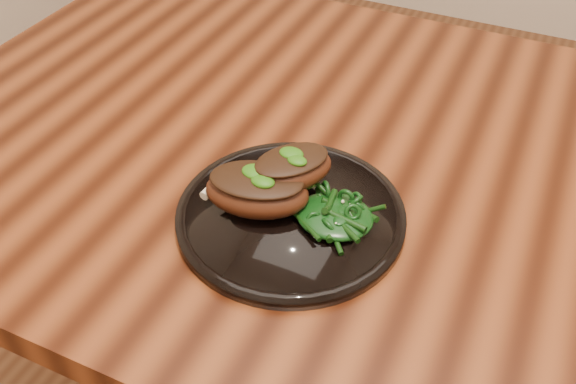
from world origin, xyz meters
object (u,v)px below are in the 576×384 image
object	(u,v)px
desk	(488,241)
greens_heap	(335,212)
lamb_chop_front	(256,189)
plate	(291,215)

from	to	relation	value
desk	greens_heap	bearing A→B (deg)	-137.35
lamb_chop_front	greens_heap	distance (m)	0.09
plate	greens_heap	world-z (taller)	greens_heap
lamb_chop_front	desk	bearing A→B (deg)	32.90
desk	lamb_chop_front	bearing A→B (deg)	-147.10
plate	greens_heap	size ratio (longest dim) A/B	2.99
desk	plate	world-z (taller)	plate
lamb_chop_front	plate	bearing A→B (deg)	13.64
plate	lamb_chop_front	world-z (taller)	lamb_chop_front
lamb_chop_front	greens_heap	size ratio (longest dim) A/B	1.51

